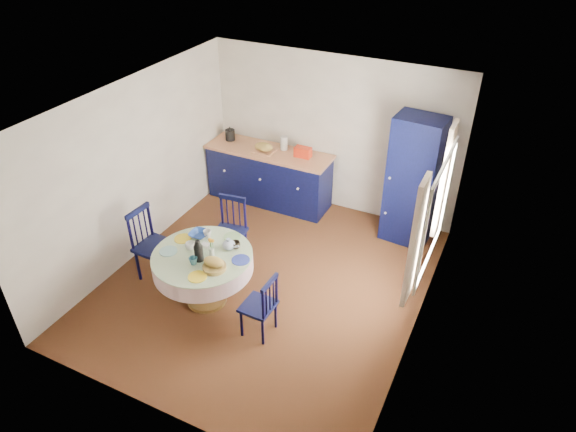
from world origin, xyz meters
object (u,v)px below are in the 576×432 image
at_px(cobalt_bowl, 199,234).
at_px(mug_a, 190,246).
at_px(kitchen_counter, 269,175).
at_px(dining_table, 204,263).
at_px(mug_c, 235,245).
at_px(chair_right, 261,306).
at_px(pantry_cabinet, 413,181).
at_px(chair_left, 152,244).
at_px(chair_far, 230,230).
at_px(mug_b, 193,261).
at_px(mug_d, 207,234).

bearing_deg(cobalt_bowl, mug_a, -78.69).
xyz_separation_m(kitchen_counter, cobalt_bowl, (0.18, -2.25, 0.30)).
bearing_deg(dining_table, mug_c, 44.61).
bearing_deg(cobalt_bowl, chair_right, -23.03).
xyz_separation_m(pantry_cabinet, chair_right, (-1.03, -2.68, -0.54)).
height_order(mug_a, mug_c, same).
bearing_deg(chair_left, kitchen_counter, -8.41).
relative_size(chair_right, cobalt_bowl, 3.47).
relative_size(chair_right, mug_c, 6.97).
bearing_deg(mug_a, chair_far, 88.81).
bearing_deg(mug_b, dining_table, 91.20).
distance_m(mug_b, mug_d, 0.56).
height_order(chair_left, mug_a, chair_left).
xyz_separation_m(dining_table, mug_a, (-0.20, 0.03, 0.17)).
distance_m(dining_table, cobalt_bowl, 0.42).
xyz_separation_m(kitchen_counter, chair_right, (1.32, -2.73, -0.05)).
bearing_deg(dining_table, kitchen_counter, 99.55).
bearing_deg(chair_far, pantry_cabinet, 29.18).
bearing_deg(dining_table, mug_b, -88.80).
bearing_deg(mug_c, chair_left, -172.97).
bearing_deg(mug_b, mug_c, 59.16).
distance_m(kitchen_counter, mug_c, 2.40).
xyz_separation_m(chair_left, mug_b, (0.93, -0.33, 0.28)).
bearing_deg(chair_left, mug_d, -72.00).
bearing_deg(kitchen_counter, mug_d, -82.66).
height_order(dining_table, mug_c, dining_table).
xyz_separation_m(chair_far, mug_a, (-0.02, -0.88, 0.31)).
relative_size(kitchen_counter, mug_b, 20.23).
bearing_deg(mug_b, mug_d, 106.09).
height_order(kitchen_counter, mug_b, kitchen_counter).
distance_m(chair_right, mug_d, 1.22).
bearing_deg(chair_left, mug_b, -106.59).
bearing_deg(kitchen_counter, chair_right, -64.04).
distance_m(dining_table, chair_far, 0.94).
relative_size(chair_left, chair_far, 1.07).
relative_size(pantry_cabinet, mug_b, 18.87).
relative_size(kitchen_counter, chair_far, 2.17).
distance_m(mug_a, mug_b, 0.30).
bearing_deg(mug_d, chair_left, -165.20).
bearing_deg(kitchen_counter, cobalt_bowl, -85.32).
xyz_separation_m(mug_d, cobalt_bowl, (-0.10, -0.04, -0.02)).
height_order(chair_left, chair_right, chair_left).
xyz_separation_m(chair_right, mug_a, (-1.09, 0.21, 0.36)).
xyz_separation_m(mug_b, mug_c, (0.29, 0.48, 0.00)).
distance_m(pantry_cabinet, chair_right, 2.92).
height_order(dining_table, cobalt_bowl, dining_table).
distance_m(chair_right, mug_c, 0.84).
distance_m(kitchen_counter, chair_right, 3.04).
height_order(pantry_cabinet, mug_d, pantry_cabinet).
bearing_deg(mug_d, mug_c, -6.94).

